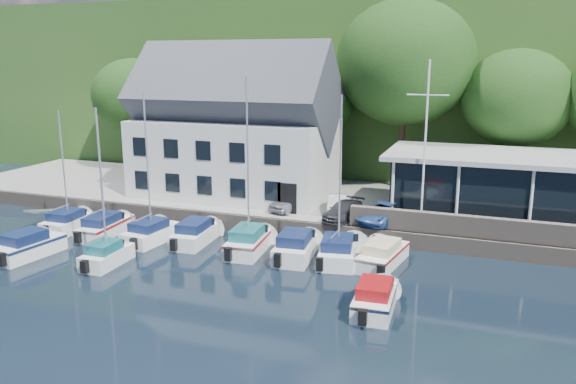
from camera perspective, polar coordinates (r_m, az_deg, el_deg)
name	(u,v)px	position (r m, az deg, el deg)	size (l,w,h in m)	color
ground	(222,309)	(25.52, -6.76, -11.67)	(180.00, 180.00, 0.00)	black
quay	(330,204)	(40.82, 4.33, -1.27)	(60.00, 13.00, 1.00)	gray
quay_face	(302,229)	(34.84, 1.39, -3.80)	(60.00, 0.30, 1.00)	#6D6157
hillside	(417,80)	(83.28, 13.00, 11.06)	(160.00, 75.00, 16.00)	#2B5520
field_patch	(483,22)	(90.76, 19.17, 15.99)	(50.00, 30.00, 0.30)	olive
harbor_building	(236,135)	(41.40, -5.35, 5.76)	(14.40, 8.20, 8.70)	silver
club_pavilion	(494,186)	(37.35, 20.19, 0.59)	(13.20, 7.20, 4.10)	black
seawall	(510,230)	(33.26, 21.66, -3.61)	(18.00, 0.50, 1.20)	#6D6157
gangway	(65,220)	(41.55, -21.69, -2.65)	(1.20, 6.00, 1.40)	silver
car_silver	(291,201)	(37.15, 0.30, -0.95)	(1.41, 3.51, 1.19)	#B4B4B9
car_white	(337,203)	(36.91, 5.04, -1.16)	(1.18, 3.37, 1.11)	silver
car_dgrey	(343,211)	(35.24, 5.64, -1.89)	(1.53, 3.76, 1.09)	#2E2E33
car_blue	(384,212)	(34.90, 9.70, -1.98)	(1.51, 3.83, 1.31)	#2E4E8E
flagpole	(425,147)	(33.22, 13.74, 4.51)	(2.34, 0.20, 9.76)	silver
tree_0	(135,115)	(52.28, -15.31, 7.57)	(7.24, 7.24, 9.90)	#12340F
tree_1	(213,111)	(47.98, -7.58, 8.17)	(8.13, 8.13, 11.11)	#12340F
tree_2	(308,120)	(45.23, 2.06, 7.34)	(7.40, 7.40, 10.12)	#12340F
tree_3	(404,95)	(43.85, 11.69, 9.59)	(10.41, 10.41, 14.22)	#12340F
tree_4	(514,124)	(43.44, 22.01, 6.43)	(7.72, 7.72, 10.55)	#12340F
boat_r1_0	(63,167)	(38.04, -21.85, 2.38)	(2.00, 5.12, 8.33)	white
boat_r1_1	(101,170)	(36.22, -18.49, 2.17)	(1.82, 6.14, 8.35)	white
boat_r1_2	(148,173)	(34.06, -14.04, 1.85)	(1.97, 5.50, 8.42)	white
boat_r1_3	(196,231)	(34.20, -9.32, -3.94)	(1.85, 5.92, 1.42)	white
boat_r1_4	(248,173)	(31.21, -4.10, 1.98)	(1.92, 5.88, 9.26)	white
boat_r1_5	(296,244)	(31.21, 0.81, -5.35)	(2.01, 5.82, 1.52)	white
boat_r1_6	(340,184)	(29.85, 5.29, 0.83)	(2.05, 5.84, 8.64)	white
boat_r1_7	(383,252)	(30.58, 9.60, -6.08)	(1.82, 6.04, 1.37)	white
boat_r2_0	(29,243)	(34.57, -24.86, -4.77)	(1.93, 5.58, 1.50)	white
boat_r2_1	(102,191)	(30.74, -18.39, 0.14)	(1.58, 4.53, 8.19)	white
boat_r2_4	(375,295)	(25.26, 8.86, -10.32)	(1.77, 5.20, 1.36)	white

